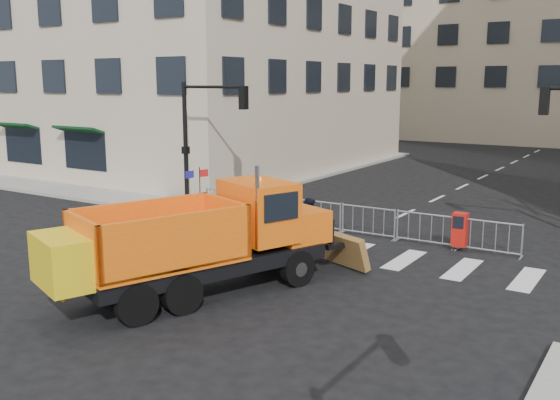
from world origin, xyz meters
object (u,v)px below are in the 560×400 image
Objects in this scene: cop_b at (309,224)px; cop_c at (283,239)px; worker at (240,199)px; newspaper_box at (460,229)px; plow_truck at (197,239)px; cop_a at (268,236)px.

cop_b reaches higher than cop_c.
worker is 1.50× the size of newspaper_box.
plow_truck is 5.34m from cop_b.
newspaper_box is (4.36, 7.91, -0.80)m from plow_truck.
cop_a is at bearing 18.01° from plow_truck.
plow_truck reaches higher than newspaper_box.
cop_b is (0.09, 2.29, -0.07)m from cop_a.
plow_truck is 3.47m from cop_c.
cop_c is (0.29, 0.37, -0.14)m from cop_a.
cop_c is (0.20, -1.92, -0.07)m from cop_b.
newspaper_box is at bearing 170.12° from cop_c.
newspaper_box is (4.22, 4.91, -0.25)m from cop_a.
cop_a is (0.14, 3.00, -0.55)m from plow_truck.
cop_b is (0.23, 5.30, -0.63)m from plow_truck.
cop_c is at bearing -132.93° from newspaper_box.
cop_b is 1.93m from cop_c.
worker is at bearing 49.27° from plow_truck.
cop_c is 6.00m from newspaper_box.
worker reaches higher than newspaper_box.
worker is at bearing -68.05° from cop_a.
newspaper_box is (3.93, 4.54, -0.11)m from cop_c.
plow_truck is at bearing 112.94° from cop_b.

